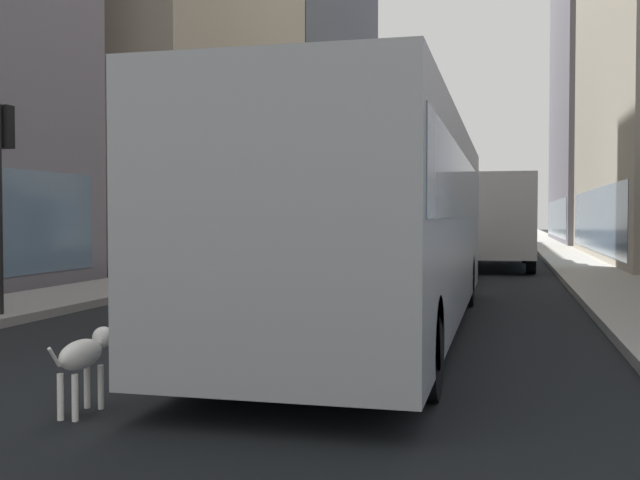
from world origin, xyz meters
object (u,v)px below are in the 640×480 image
at_px(transit_bus, 379,214).
at_px(traffic_light_near, 2,173).
at_px(box_truck, 498,218).
at_px(car_black_suv, 431,232).
at_px(car_grey_wagon, 432,251).
at_px(car_red_coupe, 475,231).
at_px(dalmatian_dog, 85,355).

bearing_deg(transit_bus, traffic_light_near, -174.11).
xyz_separation_m(transit_bus, box_truck, (1.60, 14.78, -0.11)).
height_order(car_black_suv, box_truck, box_truck).
bearing_deg(car_black_suv, transit_bus, -85.88).
distance_m(car_black_suv, traffic_light_near, 34.18).
bearing_deg(transit_bus, car_grey_wagon, 90.00).
xyz_separation_m(car_grey_wagon, traffic_light_near, (-6.10, -9.18, 1.62)).
xyz_separation_m(transit_bus, traffic_light_near, (-6.10, -0.63, 0.66)).
height_order(car_grey_wagon, car_red_coupe, same).
relative_size(car_black_suv, car_grey_wagon, 1.11).
relative_size(car_red_coupe, traffic_light_near, 1.21).
bearing_deg(box_truck, car_grey_wagon, -104.40).
xyz_separation_m(transit_bus, car_black_suv, (-2.40, 33.31, -0.95)).
bearing_deg(traffic_light_near, box_truck, 63.45).
bearing_deg(box_truck, traffic_light_near, -116.55).
xyz_separation_m(car_grey_wagon, dalmatian_dog, (-1.74, -13.90, -0.31)).
bearing_deg(dalmatian_dog, car_black_suv, 90.97).
relative_size(dalmatian_dog, traffic_light_near, 0.28).
xyz_separation_m(transit_bus, car_red_coupe, (0.00, 36.72, -0.95)).
height_order(car_red_coupe, dalmatian_dog, car_red_coupe).
height_order(car_black_suv, car_grey_wagon, same).
bearing_deg(box_truck, dalmatian_dog, -99.43).
relative_size(car_black_suv, car_red_coupe, 1.08).
bearing_deg(traffic_light_near, transit_bus, 5.89).
height_order(box_truck, traffic_light_near, traffic_light_near).
bearing_deg(car_grey_wagon, transit_bus, -90.00).
xyz_separation_m(car_red_coupe, dalmatian_dog, (-1.74, -42.07, -0.31)).
relative_size(transit_bus, box_truck, 1.54).
distance_m(car_red_coupe, box_truck, 22.01).
distance_m(box_truck, dalmatian_dog, 20.44).
relative_size(transit_bus, car_black_suv, 2.60).
bearing_deg(car_red_coupe, box_truck, -85.83).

